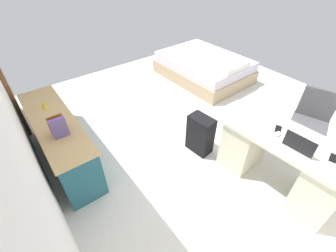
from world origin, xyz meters
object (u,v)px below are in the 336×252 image
Objects in this scene: cell_phone_near_laptop at (333,158)px; bed at (204,67)px; desk at (280,160)px; office_chair at (308,126)px; laptop at (300,145)px; suitcase_black at (200,134)px; cell_phone_by_mouse at (278,129)px; computer_mouse at (278,134)px; figurine_small at (44,105)px; credenza at (61,140)px.

bed is at bearing -35.63° from cell_phone_near_laptop.
bed is (2.64, -1.30, -0.15)m from desk.
office_chair is 1.05m from laptop.
suitcase_black is (1.01, 0.37, -0.10)m from desk.
cell_phone_by_mouse is at bearing -10.61° from cell_phone_near_laptop.
cell_phone_near_laptop is (-0.55, -0.13, -0.01)m from computer_mouse.
laptop is 3.12m from figurine_small.
figurine_small is at bearing 0.29° from credenza.
figurine_small is at bearing 38.06° from computer_mouse.
cell_phone_by_mouse is (0.05, 0.82, 0.33)m from office_chair.
laptop is at bearing 13.83° from cell_phone_near_laptop.
office_chair is 0.49× the size of bed.
cell_phone_by_mouse is (-0.83, -0.40, 0.46)m from suitcase_black.
office_chair reaches higher than figurine_small.
computer_mouse reaches higher than suitcase_black.
laptop reaches higher than bed.
desk is 3.08m from figurine_small.
office_chair is 2.56m from bed.
credenza is at bearing 22.68° from cell_phone_by_mouse.
desk is at bearing -30.00° from laptop.
laptop is 2.38× the size of cell_phone_by_mouse.
desk is at bearing -4.74° from cell_phone_near_laptop.
laptop is (-0.26, 0.94, 0.38)m from office_chair.
office_chair is 1.02m from cell_phone_near_laptop.
credenza reaches higher than suitcase_black.
credenza is (2.00, 2.01, -0.03)m from desk.
office_chair is at bearing -127.32° from figurine_small.
credenza is 5.56× the size of laptop.
desk is 0.40m from cell_phone_by_mouse.
suitcase_black is at bearing 54.17° from office_chair.
office_chair is 0.52× the size of credenza.
figurine_small reaches higher than bed.
suitcase_black is at bearing 134.39° from bed.
computer_mouse is at bearing -0.88° from cell_phone_near_laptop.
desk is 0.76× the size of bed.
bed is 3.37m from figurine_small.
figurine_small is (2.14, 2.04, 0.03)m from cell_phone_by_mouse.
bed is at bearing -32.00° from computer_mouse.
figurine_small is at bearing 52.68° from office_chair.
figurine_small is (0.31, 0.00, 0.42)m from credenza.
desk is 0.82× the size of credenza.
suitcase_black is (0.88, 1.23, -0.13)m from office_chair.
cell_phone_by_mouse is at bearing -136.25° from figurine_small.
laptop is (-2.14, -1.93, 0.43)m from credenza.
office_chair is at bearing -123.27° from credenza.
suitcase_black is 1.81× the size of laptop.
laptop is at bearing 134.04° from cell_phone_by_mouse.
credenza is at bearing 26.73° from cell_phone_near_laptop.
cell_phone_near_laptop is at bearing -139.50° from credenza.
cell_phone_by_mouse is (0.60, 0.03, 0.00)m from cell_phone_near_laptop.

